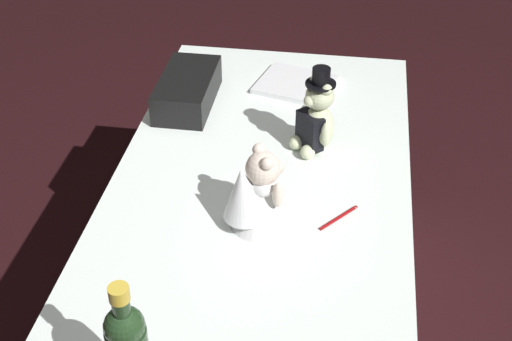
# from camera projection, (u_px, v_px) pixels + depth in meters

# --- Properties ---
(reception_table) EXTENTS (1.83, 0.87, 0.73)m
(reception_table) POSITION_uv_depth(u_px,v_px,m) (256.00, 290.00, 2.20)
(reception_table) COLOR white
(reception_table) RESTS_ON ground_plane
(teddy_bear_groom) EXTENTS (0.14, 0.14, 0.28)m
(teddy_bear_groom) POSITION_uv_depth(u_px,v_px,m) (316.00, 119.00, 2.12)
(teddy_bear_groom) COLOR beige
(teddy_bear_groom) RESTS_ON reception_table
(teddy_bear_bride) EXTENTS (0.21, 0.24, 0.23)m
(teddy_bear_bride) POSITION_uv_depth(u_px,v_px,m) (257.00, 194.00, 1.84)
(teddy_bear_bride) COLOR white
(teddy_bear_bride) RESTS_ON reception_table
(signing_pen) EXTENTS (0.12, 0.10, 0.01)m
(signing_pen) POSITION_uv_depth(u_px,v_px,m) (340.00, 217.00, 1.91)
(signing_pen) COLOR maroon
(signing_pen) RESTS_ON reception_table
(gift_case_black) EXTENTS (0.34, 0.17, 0.10)m
(gift_case_black) POSITION_uv_depth(u_px,v_px,m) (187.00, 90.00, 2.38)
(gift_case_black) COLOR black
(gift_case_black) RESTS_ON reception_table
(guestbook) EXTENTS (0.28, 0.30, 0.02)m
(guestbook) POSITION_uv_depth(u_px,v_px,m) (296.00, 84.00, 2.49)
(guestbook) COLOR white
(guestbook) RESTS_ON reception_table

